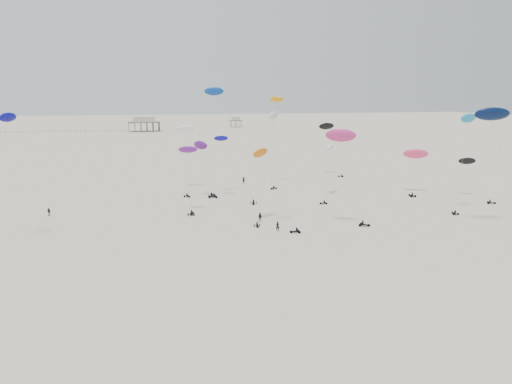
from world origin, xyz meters
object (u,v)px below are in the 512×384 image
object	(u,v)px
rig_0	(269,147)
pavilion_main	(144,125)
pavilion_small	(236,123)
spectator_0	(278,231)
rig_8	(266,165)
rig_4	(473,170)

from	to	relation	value
rig_0	pavilion_main	bearing A→B (deg)	-80.92
pavilion_small	rig_0	xyz separation A→B (m)	(-56.65, -288.67, 11.26)
pavilion_main	rig_0	distance (m)	259.23
rig_0	spectator_0	world-z (taller)	rig_0
rig_0	rig_8	world-z (taller)	rig_0
rig_8	spectator_0	world-z (taller)	rig_8
spectator_0	rig_4	bearing A→B (deg)	-136.88
rig_8	pavilion_small	bearing A→B (deg)	-7.89
pavilion_main	rig_8	size ratio (longest dim) A/B	1.25
pavilion_small	rig_8	xyz separation A→B (m)	(-56.48, -286.11, 7.41)
pavilion_main	pavilion_small	world-z (taller)	pavilion_main
pavilion_main	rig_0	size ratio (longest dim) A/B	0.99
rig_0	pavilion_small	bearing A→B (deg)	-94.98
rig_0	rig_8	distance (m)	4.62
pavilion_small	rig_0	world-z (taller)	rig_0
pavilion_small	rig_8	size ratio (longest dim) A/B	0.53
pavilion_main	spectator_0	distance (m)	264.25
pavilion_main	spectator_0	bearing A→B (deg)	-87.07
pavilion_small	rig_4	bearing A→B (deg)	-90.52
pavilion_small	spectator_0	bearing A→B (deg)	-100.88
rig_0	rig_4	xyz separation A→B (m)	(54.15, 12.53, -8.29)
pavilion_small	rig_4	distance (m)	276.17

